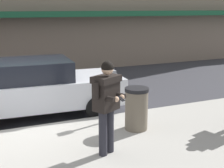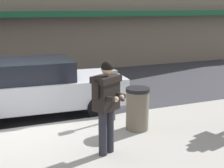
% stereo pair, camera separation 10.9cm
% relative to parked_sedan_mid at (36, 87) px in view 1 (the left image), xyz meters
% --- Properties ---
extents(ground_plane, '(80.00, 80.00, 0.00)m').
position_rel_parked_sedan_mid_xyz_m(ground_plane, '(-0.63, -0.90, -0.79)').
color(ground_plane, '#333338').
extents(curb_paint_line, '(28.00, 0.12, 0.01)m').
position_rel_parked_sedan_mid_xyz_m(curb_paint_line, '(0.37, -0.85, -0.79)').
color(curb_paint_line, silver).
rests_on(curb_paint_line, ground).
extents(parked_sedan_mid, '(4.60, 2.12, 1.54)m').
position_rel_parked_sedan_mid_xyz_m(parked_sedan_mid, '(0.00, 0.00, 0.00)').
color(parked_sedan_mid, silver).
rests_on(parked_sedan_mid, ground).
extents(man_texting_on_phone, '(0.63, 0.65, 1.81)m').
position_rel_parked_sedan_mid_xyz_m(man_texting_on_phone, '(0.75, -3.14, 0.46)').
color(man_texting_on_phone, '#23232B').
rests_on(man_texting_on_phone, sidewalk).
extents(parking_meter, '(0.12, 0.18, 1.27)m').
position_rel_parked_sedan_mid_xyz_m(parking_meter, '(1.59, -1.50, 0.18)').
color(parking_meter, '#4C4C51').
rests_on(parking_meter, sidewalk).
extents(trash_bin, '(0.55, 0.55, 0.98)m').
position_rel_parked_sedan_mid_xyz_m(trash_bin, '(1.85, -2.25, -0.16)').
color(trash_bin, '#665B4C').
rests_on(trash_bin, sidewalk).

